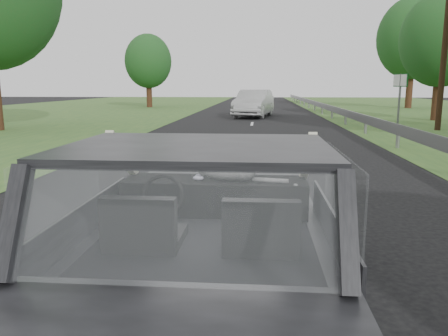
% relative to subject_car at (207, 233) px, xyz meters
% --- Properties ---
extents(ground, '(140.00, 140.00, 0.00)m').
position_rel_subject_car_xyz_m(ground, '(0.00, 0.00, -0.72)').
color(ground, black).
rests_on(ground, ground).
extents(subject_car, '(1.80, 4.00, 1.45)m').
position_rel_subject_car_xyz_m(subject_car, '(0.00, 0.00, 0.00)').
color(subject_car, black).
rests_on(subject_car, ground).
extents(dashboard, '(1.58, 0.45, 0.30)m').
position_rel_subject_car_xyz_m(dashboard, '(0.00, 0.62, 0.12)').
color(dashboard, black).
rests_on(dashboard, subject_car).
extents(driver_seat, '(0.50, 0.72, 0.42)m').
position_rel_subject_car_xyz_m(driver_seat, '(-0.40, -0.29, 0.16)').
color(driver_seat, black).
rests_on(driver_seat, subject_car).
extents(passenger_seat, '(0.50, 0.72, 0.42)m').
position_rel_subject_car_xyz_m(passenger_seat, '(0.40, -0.29, 0.16)').
color(passenger_seat, black).
rests_on(passenger_seat, subject_car).
extents(steering_wheel, '(0.36, 0.36, 0.04)m').
position_rel_subject_car_xyz_m(steering_wheel, '(-0.40, 0.33, 0.20)').
color(steering_wheel, black).
rests_on(steering_wheel, dashboard).
extents(cat, '(0.65, 0.25, 0.28)m').
position_rel_subject_car_xyz_m(cat, '(0.11, 0.58, 0.37)').
color(cat, slate).
rests_on(cat, dashboard).
extents(guardrail, '(0.05, 90.00, 0.32)m').
position_rel_subject_car_xyz_m(guardrail, '(4.30, 10.00, -0.15)').
color(guardrail, gray).
rests_on(guardrail, ground).
extents(other_car, '(2.72, 5.10, 1.59)m').
position_rel_subject_car_xyz_m(other_car, '(0.00, 23.02, 0.07)').
color(other_car, '#B0B0B0').
rests_on(other_car, ground).
extents(highway_sign, '(0.41, 0.91, 2.33)m').
position_rel_subject_car_xyz_m(highway_sign, '(6.45, 16.80, 0.44)').
color(highway_sign, '#0B4816').
rests_on(highway_sign, ground).
extents(utility_pole, '(0.30, 0.30, 7.07)m').
position_rel_subject_car_xyz_m(utility_pole, '(7.70, 15.60, 2.81)').
color(utility_pole, '#372114').
rests_on(utility_pole, ground).
extents(tree_2, '(5.39, 5.39, 6.43)m').
position_rel_subject_car_xyz_m(tree_2, '(9.70, 21.11, 2.49)').
color(tree_2, '#1D531F').
rests_on(tree_2, ground).
extents(tree_3, '(7.45, 7.45, 8.65)m').
position_rel_subject_car_xyz_m(tree_3, '(12.63, 34.61, 3.60)').
color(tree_3, '#1D531F').
rests_on(tree_3, ground).
extents(tree_6, '(4.60, 4.60, 5.99)m').
position_rel_subject_car_xyz_m(tree_6, '(-9.19, 34.42, 2.27)').
color(tree_6, '#1D531F').
rests_on(tree_6, ground).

